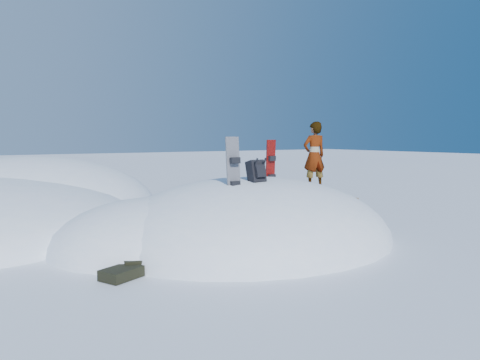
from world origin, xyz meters
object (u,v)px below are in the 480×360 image
snowboard_red (271,170)px  backpack (257,171)px  person (314,156)px  snowboard_dark (234,175)px

snowboard_red → backpack: size_ratio=2.57×
snowboard_red → person: bearing=0.7°
snowboard_dark → backpack: bearing=2.6°
snowboard_red → backpack: (-0.93, -0.72, 0.04)m
snowboard_dark → person: size_ratio=0.94×
snowboard_dark → backpack: (0.58, -0.00, 0.05)m
snowboard_red → person: person is taller
snowboard_dark → backpack: 0.59m
snowboard_red → snowboard_dark: size_ratio=0.89×
snowboard_red → person: size_ratio=0.84×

